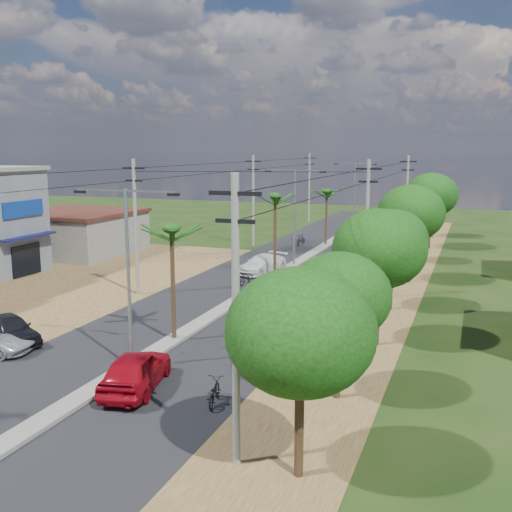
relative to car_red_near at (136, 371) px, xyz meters
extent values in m
plane|color=black|center=(-1.50, 2.06, -0.81)|extent=(160.00, 160.00, 0.00)
cube|color=black|center=(-1.50, 17.06, -0.79)|extent=(12.00, 110.00, 0.04)
cube|color=#605E56|center=(-1.50, 20.06, -0.72)|extent=(1.00, 90.00, 0.18)
cube|color=#50341B|center=(-16.50, 10.06, -0.79)|extent=(18.00, 46.00, 0.04)
cube|color=#50341B|center=(7.00, 17.06, -0.79)|extent=(5.00, 90.00, 0.03)
cube|color=#0F1140|center=(-19.10, 16.06, 2.29)|extent=(0.80, 5.40, 0.15)
cube|color=black|center=(-19.45, 16.06, 0.49)|extent=(0.10, 3.00, 2.40)
cube|color=navy|center=(-19.42, 16.06, 4.39)|extent=(0.12, 4.20, 1.20)
cube|color=#605E56|center=(-22.50, 26.06, 0.99)|extent=(10.00, 10.00, 3.60)
cube|color=black|center=(-22.50, 26.06, 2.99)|extent=(10.40, 10.40, 0.30)
cylinder|color=black|center=(8.00, -3.94, 1.29)|extent=(0.28, 0.28, 4.20)
ellipsoid|color=black|center=(8.00, -3.94, 3.69)|extent=(4.40, 4.40, 3.74)
cylinder|color=black|center=(7.80, 2.06, 1.12)|extent=(0.28, 0.28, 3.85)
ellipsoid|color=black|center=(7.80, 2.06, 3.32)|extent=(4.00, 4.00, 3.40)
cylinder|color=black|center=(8.20, 9.06, 1.47)|extent=(0.28, 0.28, 4.55)
ellipsoid|color=black|center=(8.20, 9.06, 4.07)|extent=(4.60, 4.60, 3.91)
cylinder|color=black|center=(7.90, 16.06, 1.22)|extent=(0.28, 0.28, 4.06)
ellipsoid|color=black|center=(7.90, 16.06, 3.54)|extent=(4.20, 4.20, 3.57)
cylinder|color=black|center=(8.10, 24.06, 1.57)|extent=(0.28, 0.28, 4.76)
ellipsoid|color=black|center=(8.10, 24.06, 4.29)|extent=(4.80, 4.80, 4.08)
cylinder|color=black|center=(7.70, 32.06, 1.01)|extent=(0.28, 0.28, 3.64)
ellipsoid|color=black|center=(7.70, 32.06, 3.09)|extent=(3.80, 3.80, 3.23)
cylinder|color=black|center=(8.30, 40.06, 1.64)|extent=(0.28, 0.28, 4.90)
ellipsoid|color=black|center=(8.30, 40.06, 4.44)|extent=(5.00, 5.00, 4.25)
cylinder|color=black|center=(8.00, 48.06, 1.36)|extent=(0.28, 0.28, 4.34)
ellipsoid|color=black|center=(8.00, 48.06, 3.84)|extent=(4.40, 4.40, 3.74)
cylinder|color=black|center=(-1.50, 6.06, 2.09)|extent=(0.22, 0.22, 5.80)
cylinder|color=black|center=(-1.50, 22.06, 2.29)|extent=(0.22, 0.22, 6.20)
cylinder|color=black|center=(-1.50, 38.06, 1.94)|extent=(0.22, 0.22, 5.50)
cylinder|color=gray|center=(-1.50, 2.06, 3.19)|extent=(0.16, 0.16, 8.00)
cube|color=gray|center=(-0.30, 2.06, 7.09)|extent=(2.40, 0.08, 0.08)
cube|color=gray|center=(-2.70, 2.06, 7.09)|extent=(2.40, 0.08, 0.08)
cube|color=black|center=(0.80, 2.06, 6.99)|extent=(0.50, 0.18, 0.12)
cube|color=black|center=(-3.80, 2.06, 6.99)|extent=(0.50, 0.18, 0.12)
cylinder|color=gray|center=(-1.50, 27.06, 3.19)|extent=(0.16, 0.16, 8.00)
cube|color=gray|center=(-0.30, 27.06, 7.09)|extent=(2.40, 0.08, 0.08)
cube|color=gray|center=(-2.70, 27.06, 7.09)|extent=(2.40, 0.08, 0.08)
cube|color=black|center=(0.80, 27.06, 6.99)|extent=(0.50, 0.18, 0.12)
cube|color=black|center=(-3.80, 27.06, 6.99)|extent=(0.50, 0.18, 0.12)
cylinder|color=gray|center=(-1.50, 52.06, 3.19)|extent=(0.16, 0.16, 8.00)
cube|color=gray|center=(-0.30, 52.06, 7.09)|extent=(2.40, 0.08, 0.08)
cube|color=gray|center=(-2.70, 52.06, 7.09)|extent=(2.40, 0.08, 0.08)
cube|color=black|center=(0.80, 52.06, 6.99)|extent=(0.50, 0.18, 0.12)
cube|color=black|center=(-3.80, 52.06, 6.99)|extent=(0.50, 0.18, 0.12)
cylinder|color=#605E56|center=(-8.50, 14.06, 3.69)|extent=(0.24, 0.24, 9.00)
cube|color=black|center=(-8.50, 14.06, 7.59)|extent=(1.60, 0.12, 0.12)
cube|color=black|center=(-8.50, 14.06, 6.79)|extent=(1.20, 0.12, 0.12)
cylinder|color=#605E56|center=(-8.50, 36.06, 3.69)|extent=(0.24, 0.24, 9.00)
cube|color=black|center=(-8.50, 36.06, 7.59)|extent=(1.60, 0.12, 0.12)
cube|color=black|center=(-8.50, 36.06, 6.79)|extent=(1.20, 0.12, 0.12)
cylinder|color=#605E56|center=(-8.50, 57.06, 3.69)|extent=(0.24, 0.24, 9.00)
cube|color=black|center=(-8.50, 57.06, 7.59)|extent=(1.60, 0.12, 0.12)
cube|color=black|center=(-8.50, 57.06, 6.79)|extent=(1.20, 0.12, 0.12)
cylinder|color=#605E56|center=(6.00, -3.94, 3.69)|extent=(0.24, 0.24, 9.00)
cube|color=black|center=(6.00, -3.94, 7.59)|extent=(1.60, 0.12, 0.12)
cube|color=black|center=(6.00, -3.94, 6.79)|extent=(1.20, 0.12, 0.12)
cylinder|color=#605E56|center=(6.00, 18.06, 3.69)|extent=(0.24, 0.24, 9.00)
cube|color=black|center=(6.00, 18.06, 7.59)|extent=(1.60, 0.12, 0.12)
cube|color=black|center=(6.00, 18.06, 6.79)|extent=(1.20, 0.12, 0.12)
cylinder|color=#605E56|center=(6.00, 40.06, 3.69)|extent=(0.24, 0.24, 9.00)
cube|color=black|center=(6.00, 40.06, 7.59)|extent=(1.60, 0.12, 0.12)
cube|color=black|center=(6.00, 40.06, 6.79)|extent=(1.20, 0.12, 0.12)
imported|color=maroon|center=(0.00, 0.00, 0.00)|extent=(2.90, 5.04, 1.62)
imported|color=#A0A4A8|center=(3.50, 12.10, -0.16)|extent=(1.83, 4.07, 1.30)
imported|color=silver|center=(-3.00, 23.37, -0.10)|extent=(3.21, 5.24, 1.42)
imported|color=black|center=(-9.00, 2.84, -0.07)|extent=(4.64, 3.35, 1.47)
imported|color=black|center=(3.53, -0.18, -0.33)|extent=(1.03, 1.91, 0.95)
imported|color=black|center=(-2.70, 19.23, -0.33)|extent=(0.86, 1.88, 0.95)
imported|color=black|center=(-3.96, 37.62, -0.27)|extent=(0.81, 1.86, 1.08)
camera|label=1|loc=(12.53, -19.80, 8.87)|focal=42.00mm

